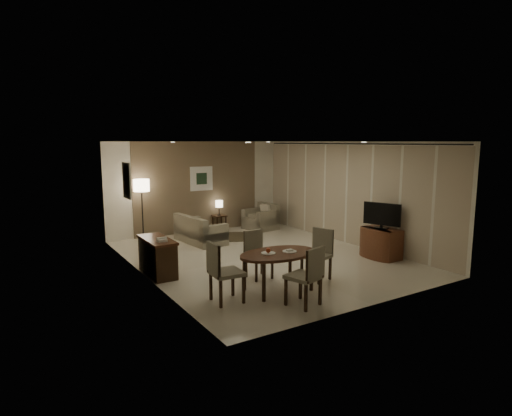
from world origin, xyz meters
TOP-DOWN VIEW (x-y plane):
  - room_shell at (0.00, 0.40)m, footprint 5.50×7.00m
  - taupe_accent at (0.00, 3.48)m, footprint 3.96×0.03m
  - curtain_wall at (2.68, 0.00)m, footprint 0.08×6.70m
  - curtain_rod at (2.68, 0.00)m, footprint 0.03×6.80m
  - art_back_frame at (0.10, 3.46)m, footprint 0.72×0.03m
  - art_back_canvas at (0.10, 3.44)m, footprint 0.34×0.01m
  - art_left_frame at (-2.72, 1.20)m, footprint 0.03×0.60m
  - art_left_canvas at (-2.71, 1.20)m, footprint 0.01×0.46m
  - downlight_nl at (-1.40, -1.80)m, footprint 0.10×0.10m
  - downlight_nr at (1.40, -1.80)m, footprint 0.10×0.10m
  - downlight_fl at (-1.40, 1.80)m, footprint 0.10×0.10m
  - downlight_fr at (1.40, 1.80)m, footprint 0.10×0.10m
  - console_desk at (-2.49, 0.00)m, footprint 0.48×1.20m
  - telephone at (-2.49, -0.30)m, footprint 0.20×0.14m
  - tv_cabinet at (2.40, -1.50)m, footprint 0.48×0.90m
  - flat_tv at (2.38, -1.50)m, footprint 0.36×0.85m
  - dining_table at (-0.93, -2.07)m, footprint 1.51×0.94m
  - chair_near at (-0.99, -2.88)m, footprint 0.61×0.61m
  - chair_far at (-0.84, -1.27)m, footprint 0.46×0.46m
  - chair_left at (-1.99, -2.07)m, footprint 0.53×0.53m
  - chair_right at (0.04, -1.97)m, footprint 0.61×0.61m
  - plate_a at (-1.11, -2.02)m, footprint 0.26×0.26m
  - plate_b at (-0.71, -2.12)m, footprint 0.26×0.26m
  - fruit_apple at (-1.11, -2.02)m, footprint 0.09×0.09m
  - napkin at (-0.71, -2.12)m, footprint 0.12×0.08m
  - round_rug at (0.57, 2.21)m, footprint 1.27×1.27m
  - sofa at (-0.56, 2.15)m, footprint 1.65×0.96m
  - armchair at (1.76, 2.76)m, footprint 0.96×1.00m
  - side_table at (0.57, 3.25)m, footprint 0.37×0.37m
  - table_lamp at (0.57, 3.25)m, footprint 0.22×0.22m
  - floor_lamp at (-1.81, 3.18)m, footprint 0.43×0.43m

SIDE VIEW (x-z plane):
  - round_rug at x=0.57m, z-range 0.00..0.01m
  - side_table at x=0.57m, z-range 0.00..0.48m
  - tv_cabinet at x=2.40m, z-range 0.00..0.70m
  - dining_table at x=-0.93m, z-range 0.00..0.71m
  - sofa at x=-0.56m, z-range 0.00..0.74m
  - console_desk at x=-2.49m, z-range 0.00..0.75m
  - armchair at x=1.76m, z-range 0.00..0.78m
  - chair_far at x=-0.84m, z-range 0.00..0.94m
  - chair_right at x=0.04m, z-range 0.00..1.00m
  - chair_near at x=-0.99m, z-range 0.00..1.02m
  - chair_left at x=-1.99m, z-range 0.00..1.05m
  - plate_a at x=-1.11m, z-range 0.71..0.72m
  - plate_b at x=-0.71m, z-range 0.71..0.72m
  - table_lamp at x=0.57m, z-range 0.48..0.98m
  - napkin at x=-0.71m, z-range 0.72..0.75m
  - fruit_apple at x=-1.11m, z-range 0.72..0.81m
  - telephone at x=-2.49m, z-range 0.76..0.85m
  - floor_lamp at x=-1.81m, z-range 0.00..1.69m
  - flat_tv at x=2.38m, z-range 0.72..1.32m
  - curtain_wall at x=2.68m, z-range 0.03..2.61m
  - taupe_accent at x=0.00m, z-range 0.00..2.70m
  - room_shell at x=0.00m, z-range 0.00..2.70m
  - art_back_frame at x=0.10m, z-range 1.24..1.96m
  - art_back_canvas at x=0.10m, z-range 1.43..1.77m
  - art_left_frame at x=-2.72m, z-range 1.45..2.25m
  - art_left_canvas at x=-2.71m, z-range 1.53..2.17m
  - curtain_rod at x=2.68m, z-range 2.62..2.66m
  - downlight_nl at x=-1.40m, z-range 2.68..2.69m
  - downlight_nr at x=1.40m, z-range 2.68..2.69m
  - downlight_fl at x=-1.40m, z-range 2.68..2.69m
  - downlight_fr at x=1.40m, z-range 2.68..2.69m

